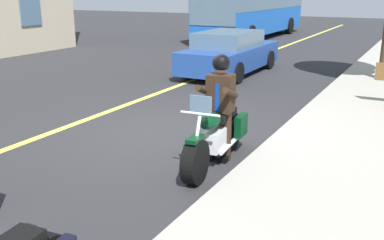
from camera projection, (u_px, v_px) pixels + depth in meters
ground_plane at (166, 133)px, 8.64m from camera, size 80.00×80.00×0.00m
lane_center_stripe at (87, 119)px, 9.55m from camera, size 60.00×0.16×0.01m
motorcycle_main at (216, 137)px, 7.04m from camera, size 2.22×0.71×1.26m
rider_main at (220, 98)px, 7.04m from camera, size 0.65×0.59×1.74m
bus_near at (254, 4)px, 25.16m from camera, size 11.05×2.70×3.30m
car_dark at (230, 53)px, 14.59m from camera, size 4.60×1.92×1.40m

